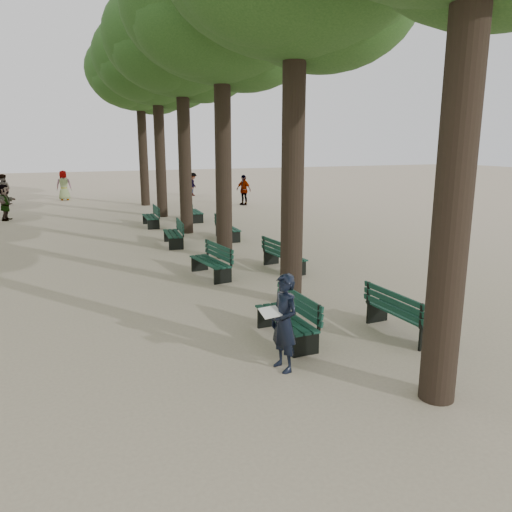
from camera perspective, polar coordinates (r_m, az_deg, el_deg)
name	(u,v)px	position (r m, az deg, el deg)	size (l,w,h in m)	color
ground	(288,361)	(8.97, 3.71, -11.87)	(120.00, 120.00, 0.00)	tan
tree_central_2	(221,7)	(16.59, -4.01, 26.50)	(6.00, 6.00, 9.95)	#33261C
tree_central_3	(181,39)	(21.30, -8.57, 23.37)	(6.00, 6.00, 9.95)	#33261C
tree_central_4	(156,58)	(26.11, -11.35, 21.31)	(6.00, 6.00, 9.95)	#33261C
tree_central_5	(139,71)	(30.98, -13.22, 19.87)	(6.00, 6.00, 9.95)	#33261C
bench_left_0	(286,327)	(9.73, 3.46, -8.08)	(0.61, 1.81, 0.92)	black
bench_left_1	(211,268)	(14.19, -5.21, -1.32)	(0.81, 1.86, 0.92)	black
bench_left_2	(173,238)	(18.65, -9.44, 2.02)	(0.74, 1.85, 0.92)	black
bench_left_3	(151,221)	(23.02, -11.94, 3.98)	(0.63, 1.82, 0.92)	black
bench_right_0	(402,321)	(10.40, 16.37, -7.19)	(0.65, 1.82, 0.92)	black
bench_right_1	(284,261)	(14.91, 3.23, -0.58)	(0.74, 1.85, 0.92)	black
bench_right_2	(228,232)	(19.65, -3.25, 2.73)	(0.62, 1.82, 0.92)	black
bench_right_3	(194,215)	(24.36, -7.05, 4.65)	(0.67, 1.83, 0.92)	black
man_with_map	(284,323)	(8.34, 3.23, -7.61)	(0.66, 0.71, 1.67)	black
pedestrian_a	(3,189)	(33.97, -26.91, 6.80)	(0.90, 0.37, 1.84)	#262628
pedestrian_c	(244,190)	(30.23, -1.44, 7.55)	(1.06, 0.36, 1.81)	#262628
pedestrian_b	(193,184)	(35.78, -7.18, 8.14)	(1.04, 0.32, 1.61)	#262628
pedestrian_d	(64,185)	(35.00, -21.11, 7.54)	(0.94, 0.39, 1.93)	#262628
pedestrian_e	(5,202)	(27.16, -26.76, 5.49)	(1.62, 0.35, 1.75)	#262628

